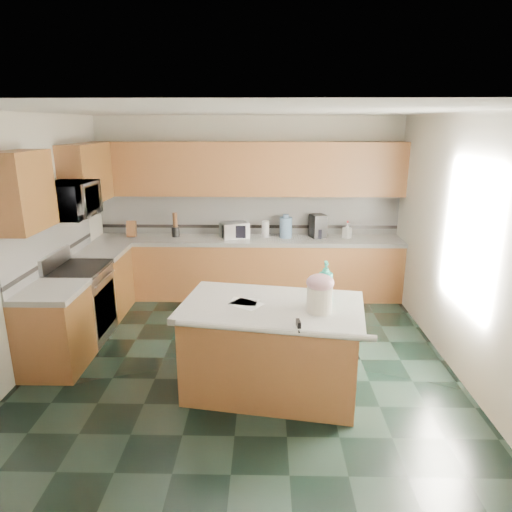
{
  "coord_description": "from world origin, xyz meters",
  "views": [
    {
      "loc": [
        0.25,
        -4.67,
        2.58
      ],
      "look_at": [
        0.15,
        0.35,
        1.12
      ],
      "focal_mm": 32.0,
      "sensor_mm": 36.0,
      "label": 1
    }
  ],
  "objects_px": {
    "island_base": "(271,350)",
    "soap_bottle_island": "(325,282)",
    "island_top": "(272,307)",
    "toaster_oven": "(234,230)",
    "coffee_maker": "(318,226)",
    "knife_block": "(132,229)",
    "treat_jar": "(320,299)"
  },
  "relations": [
    {
      "from": "island_base",
      "to": "soap_bottle_island",
      "type": "relative_size",
      "value": 3.94
    },
    {
      "from": "island_base",
      "to": "island_top",
      "type": "height_order",
      "value": "island_top"
    },
    {
      "from": "toaster_oven",
      "to": "coffee_maker",
      "type": "distance_m",
      "value": 1.27
    },
    {
      "from": "soap_bottle_island",
      "to": "toaster_oven",
      "type": "height_order",
      "value": "soap_bottle_island"
    },
    {
      "from": "soap_bottle_island",
      "to": "knife_block",
      "type": "distance_m",
      "value": 3.69
    },
    {
      "from": "island_top",
      "to": "soap_bottle_island",
      "type": "height_order",
      "value": "soap_bottle_island"
    },
    {
      "from": "soap_bottle_island",
      "to": "coffee_maker",
      "type": "distance_m",
      "value": 2.65
    },
    {
      "from": "soap_bottle_island",
      "to": "knife_block",
      "type": "relative_size",
      "value": 1.68
    },
    {
      "from": "knife_block",
      "to": "treat_jar",
      "type": "bearing_deg",
      "value": -53.7
    },
    {
      "from": "island_top",
      "to": "toaster_oven",
      "type": "distance_m",
      "value": 2.72
    },
    {
      "from": "treat_jar",
      "to": "knife_block",
      "type": "xyz_separation_m",
      "value": [
        -2.53,
        2.83,
        0.0
      ]
    },
    {
      "from": "treat_jar",
      "to": "coffee_maker",
      "type": "relative_size",
      "value": 0.69
    },
    {
      "from": "island_top",
      "to": "knife_block",
      "type": "distance_m",
      "value": 3.39
    },
    {
      "from": "island_base",
      "to": "knife_block",
      "type": "bearing_deg",
      "value": 137.64
    },
    {
      "from": "knife_block",
      "to": "island_base",
      "type": "bearing_deg",
      "value": -57.26
    },
    {
      "from": "island_top",
      "to": "coffee_maker",
      "type": "bearing_deg",
      "value": 84.26
    },
    {
      "from": "island_top",
      "to": "toaster_oven",
      "type": "bearing_deg",
      "value": 110.76
    },
    {
      "from": "soap_bottle_island",
      "to": "knife_block",
      "type": "xyz_separation_m",
      "value": [
        -2.61,
        2.61,
        -0.08
      ]
    },
    {
      "from": "island_base",
      "to": "island_top",
      "type": "distance_m",
      "value": 0.46
    },
    {
      "from": "island_base",
      "to": "toaster_oven",
      "type": "xyz_separation_m",
      "value": [
        -0.54,
        2.66,
        0.61
      ]
    },
    {
      "from": "soap_bottle_island",
      "to": "coffee_maker",
      "type": "relative_size",
      "value": 1.18
    },
    {
      "from": "soap_bottle_island",
      "to": "coffee_maker",
      "type": "bearing_deg",
      "value": 82.41
    },
    {
      "from": "island_top",
      "to": "toaster_oven",
      "type": "relative_size",
      "value": 4.32
    },
    {
      "from": "treat_jar",
      "to": "coffee_maker",
      "type": "bearing_deg",
      "value": 70.67
    },
    {
      "from": "toaster_oven",
      "to": "coffee_maker",
      "type": "relative_size",
      "value": 1.14
    },
    {
      "from": "island_base",
      "to": "soap_bottle_island",
      "type": "bearing_deg",
      "value": 15.41
    },
    {
      "from": "island_top",
      "to": "treat_jar",
      "type": "xyz_separation_m",
      "value": [
        0.43,
        -0.17,
        0.15
      ]
    },
    {
      "from": "island_base",
      "to": "coffee_maker",
      "type": "xyz_separation_m",
      "value": [
        0.73,
        2.69,
        0.66
      ]
    },
    {
      "from": "island_base",
      "to": "soap_bottle_island",
      "type": "xyz_separation_m",
      "value": [
        0.51,
        0.05,
        0.7
      ]
    },
    {
      "from": "soap_bottle_island",
      "to": "toaster_oven",
      "type": "bearing_deg",
      "value": 108.97
    },
    {
      "from": "treat_jar",
      "to": "island_top",
      "type": "bearing_deg",
      "value": 145.58
    },
    {
      "from": "island_base",
      "to": "toaster_oven",
      "type": "distance_m",
      "value": 2.78
    }
  ]
}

